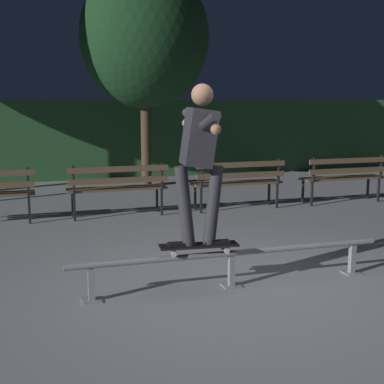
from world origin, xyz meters
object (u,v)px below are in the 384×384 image
at_px(park_bench_right_center, 238,179).
at_px(tree_behind_benches, 145,37).
at_px(park_bench_left_center, 118,184).
at_px(park_bench_rightmost, 344,174).
at_px(skateboarder, 199,151).
at_px(skateboard, 199,246).
at_px(grind_rail, 232,259).

bearing_deg(park_bench_right_center, tree_behind_benches, 107.75).
distance_m(park_bench_left_center, park_bench_right_center, 2.08).
bearing_deg(tree_behind_benches, park_bench_left_center, -110.35).
bearing_deg(park_bench_left_center, park_bench_rightmost, 0.00).
xyz_separation_m(skateboarder, park_bench_left_center, (-0.22, 3.60, -0.85)).
bearing_deg(park_bench_rightmost, skateboarder, -137.60).
relative_size(park_bench_right_center, park_bench_rightmost, 1.00).
height_order(skateboard, park_bench_right_center, park_bench_right_center).
distance_m(grind_rail, park_bench_left_center, 3.66).
bearing_deg(grind_rail, park_bench_left_center, 98.88).
distance_m(skateboarder, park_bench_rightmost, 5.41).
relative_size(park_bench_right_center, tree_behind_benches, 0.34).
bearing_deg(skateboarder, park_bench_right_center, 62.65).
xyz_separation_m(park_bench_left_center, park_bench_rightmost, (4.16, 0.00, 0.00)).
bearing_deg(tree_behind_benches, skateboard, -97.77).
distance_m(park_bench_right_center, tree_behind_benches, 4.13).
distance_m(park_bench_left_center, park_bench_rightmost, 4.16).
height_order(skateboard, park_bench_left_center, park_bench_left_center).
distance_m(park_bench_rightmost, tree_behind_benches, 5.04).
bearing_deg(grind_rail, tree_behind_benches, 85.21).
relative_size(park_bench_left_center, park_bench_right_center, 1.00).
relative_size(skateboarder, tree_behind_benches, 0.33).
distance_m(skateboarder, park_bench_left_center, 3.71).
bearing_deg(park_bench_rightmost, park_bench_right_center, 180.00).
relative_size(skateboard, park_bench_rightmost, 0.50).
bearing_deg(grind_rail, park_bench_rightmost, 45.01).
relative_size(park_bench_left_center, park_bench_rightmost, 1.00).
xyz_separation_m(grind_rail, tree_behind_benches, (0.55, 6.62, 2.90)).
height_order(skateboarder, park_bench_left_center, skateboarder).
bearing_deg(tree_behind_benches, skateboarder, -97.74).
xyz_separation_m(grind_rail, skateboard, (-0.35, -0.00, 0.17)).
relative_size(skateboard, tree_behind_benches, 0.17).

